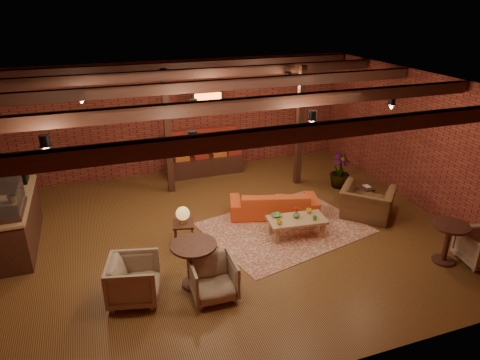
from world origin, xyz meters
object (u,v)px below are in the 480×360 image
object	(u,v)px
sofa	(274,203)
coffee_table	(296,220)
armchair_right	(367,198)
round_table_right	(448,237)
round_table_left	(194,258)
armchair_b	(213,277)
side_table_lamp	(183,217)
plant_tall	(343,138)
armchair_a	(134,278)
side_table_book	(364,188)

from	to	relation	value
sofa	coffee_table	size ratio (longest dim) A/B	1.60
armchair_right	round_table_right	bearing A→B (deg)	144.32
round_table_left	armchair_b	distance (m)	0.49
coffee_table	round_table_left	size ratio (longest dim) A/B	1.52
side_table_lamp	plant_tall	distance (m)	4.91
sofa	plant_tall	size ratio (longest dim) A/B	0.74
sofa	round_table_left	size ratio (longest dim) A/B	2.44
armchair_a	armchair_b	world-z (taller)	armchair_a
sofa	armchair_right	size ratio (longest dim) A/B	1.80
armchair_b	side_table_book	bearing A→B (deg)	27.58
round_table_left	side_table_book	size ratio (longest dim) A/B	1.83
side_table_book	armchair_right	bearing A→B (deg)	-119.65
sofa	armchair_right	distance (m)	2.16
side_table_lamp	armchair_right	size ratio (longest dim) A/B	0.78
armchair_a	sofa	bearing A→B (deg)	-45.86
coffee_table	round_table_right	world-z (taller)	round_table_right
sofa	armchair_b	world-z (taller)	armchair_b
sofa	side_table_lamp	world-z (taller)	side_table_lamp
armchair_a	side_table_book	size ratio (longest dim) A/B	1.84
side_table_book	coffee_table	bearing A→B (deg)	-159.14
round_table_left	side_table_lamp	bearing A→B (deg)	85.64
round_table_right	coffee_table	bearing A→B (deg)	141.31
armchair_a	side_table_book	xyz separation A→B (m)	(5.82, 1.86, -0.02)
sofa	side_table_lamp	distance (m)	2.42
armchair_b	sofa	bearing A→B (deg)	49.39
round_table_left	armchair_right	size ratio (longest dim) A/B	0.74
armchair_b	armchair_right	distance (m)	4.45
side_table_book	round_table_right	world-z (taller)	round_table_right
round_table_left	armchair_a	size ratio (longest dim) A/B	0.99
armchair_a	side_table_book	distance (m)	6.11
coffee_table	side_table_lamp	distance (m)	2.41
armchair_b	armchair_right	xyz separation A→B (m)	(4.16, 1.58, 0.11)
armchair_b	side_table_book	world-z (taller)	armchair_b
sofa	armchair_b	size ratio (longest dim) A/B	2.65
side_table_lamp	side_table_book	world-z (taller)	side_table_lamp
coffee_table	side_table_lamp	bearing A→B (deg)	170.03
side_table_lamp	side_table_book	bearing A→B (deg)	5.68
armchair_a	coffee_table	bearing A→B (deg)	-60.87
armchair_b	side_table_book	size ratio (longest dim) A/B	1.69
armchair_right	side_table_book	world-z (taller)	armchair_right
side_table_lamp	armchair_b	world-z (taller)	side_table_lamp
plant_tall	round_table_left	bearing A→B (deg)	-148.44
armchair_b	plant_tall	bearing A→B (deg)	37.75
round_table_right	round_table_left	bearing A→B (deg)	169.33
round_table_left	sofa	bearing A→B (deg)	39.95
sofa	coffee_table	world-z (taller)	coffee_table
coffee_table	armchair_b	xyz separation A→B (m)	(-2.23, -1.34, 0.01)
side_table_book	plant_tall	bearing A→B (deg)	92.13
armchair_a	armchair_b	bearing A→B (deg)	-92.13
armchair_a	plant_tall	bearing A→B (deg)	-49.56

